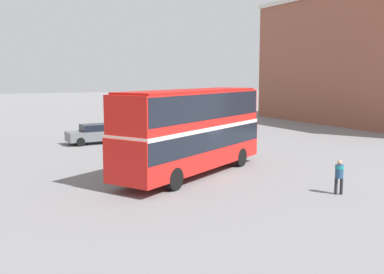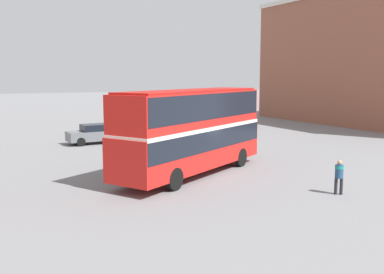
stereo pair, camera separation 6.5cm
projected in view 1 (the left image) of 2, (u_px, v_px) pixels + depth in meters
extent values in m
plane|color=slate|center=(199.00, 175.00, 24.45)|extent=(240.00, 240.00, 0.00)
cube|color=#935642|center=(368.00, 61.00, 48.28)|extent=(8.40, 28.06, 13.84)
cube|color=red|center=(192.00, 147.00, 24.29)|extent=(10.73, 7.65, 2.10)
cube|color=red|center=(192.00, 110.00, 24.01)|extent=(10.55, 7.50, 1.95)
cube|color=black|center=(192.00, 139.00, 24.23)|extent=(10.65, 7.62, 1.03)
cube|color=black|center=(192.00, 106.00, 23.98)|extent=(10.42, 7.44, 1.32)
cube|color=silver|center=(192.00, 127.00, 24.14)|extent=(10.65, 7.61, 0.20)
cube|color=#B11A15|center=(192.00, 91.00, 23.87)|extent=(10.04, 7.10, 0.10)
cylinder|color=black|center=(207.00, 153.00, 27.94)|extent=(1.10, 0.80, 1.10)
cylinder|color=black|center=(240.00, 157.00, 26.67)|extent=(1.10, 0.80, 1.10)
cylinder|color=black|center=(137.00, 173.00, 22.36)|extent=(1.10, 0.80, 1.10)
cylinder|color=black|center=(174.00, 179.00, 21.09)|extent=(1.10, 0.80, 1.10)
cylinder|color=#232328|center=(341.00, 186.00, 20.41)|extent=(0.14, 0.14, 0.76)
cylinder|color=#232328|center=(336.00, 186.00, 20.43)|extent=(0.14, 0.14, 0.76)
cylinder|color=navy|center=(339.00, 171.00, 20.32)|extent=(0.50, 0.50, 0.61)
cylinder|color=teal|center=(340.00, 167.00, 20.30)|extent=(0.54, 0.54, 0.13)
sphere|color=tan|center=(340.00, 162.00, 20.27)|extent=(0.21, 0.21, 0.21)
cube|color=silver|center=(182.00, 127.00, 41.30)|extent=(4.54, 2.39, 0.73)
cube|color=black|center=(181.00, 121.00, 41.12)|extent=(2.44, 1.96, 0.47)
cylinder|color=black|center=(189.00, 129.00, 42.79)|extent=(0.66, 0.29, 0.63)
cylinder|color=black|center=(200.00, 131.00, 41.37)|extent=(0.66, 0.29, 0.63)
cylinder|color=black|center=(165.00, 131.00, 41.32)|extent=(0.66, 0.29, 0.63)
cylinder|color=black|center=(175.00, 133.00, 39.89)|extent=(0.66, 0.29, 0.63)
cube|color=slate|center=(93.00, 135.00, 35.45)|extent=(4.15, 1.98, 0.74)
cube|color=black|center=(95.00, 127.00, 35.44)|extent=(2.19, 1.70, 0.52)
cylinder|color=black|center=(80.00, 142.00, 34.19)|extent=(0.68, 0.26, 0.67)
cylinder|color=black|center=(75.00, 139.00, 35.54)|extent=(0.68, 0.26, 0.67)
cylinder|color=black|center=(112.00, 140.00, 35.45)|extent=(0.68, 0.26, 0.67)
cylinder|color=black|center=(105.00, 137.00, 36.79)|extent=(0.68, 0.26, 0.67)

